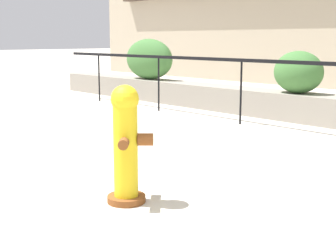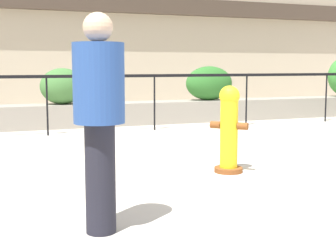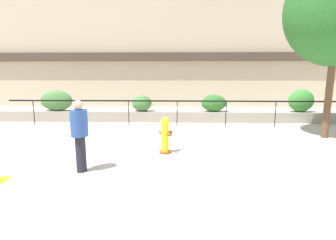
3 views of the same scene
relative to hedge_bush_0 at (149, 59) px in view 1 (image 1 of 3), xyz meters
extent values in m
cylinder|color=black|center=(-0.56, -1.10, -0.42)|extent=(0.04, 0.04, 1.15)
cylinder|color=black|center=(1.58, -1.10, -0.42)|extent=(0.04, 0.04, 1.15)
cylinder|color=black|center=(3.73, -1.10, -0.42)|extent=(0.04, 0.04, 1.15)
ellipsoid|color=#427538|center=(0.00, 0.00, 0.00)|extent=(1.56, 0.66, 0.99)
ellipsoid|color=#427538|center=(4.17, 0.00, -0.11)|extent=(0.95, 0.70, 0.77)
cylinder|color=brown|center=(5.51, -5.04, -0.96)|extent=(0.50, 0.50, 0.06)
cylinder|color=gold|center=(5.51, -5.04, -0.51)|extent=(0.31, 0.31, 0.85)
sphere|color=gold|center=(5.51, -5.04, -0.04)|extent=(0.25, 0.25, 0.25)
cylinder|color=brown|center=(5.63, -4.91, -0.41)|extent=(0.18, 0.18, 0.11)
cylinder|color=brown|center=(5.64, -5.15, -0.41)|extent=(0.15, 0.15, 0.09)
cylinder|color=brown|center=(5.38, -4.92, -0.41)|extent=(0.15, 0.15, 0.09)
camera|label=1|loc=(8.77, -7.57, 0.48)|focal=50.00mm
camera|label=2|loc=(2.81, -10.15, 0.33)|focal=50.00mm
camera|label=3|loc=(5.84, -12.50, 1.37)|focal=28.00mm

